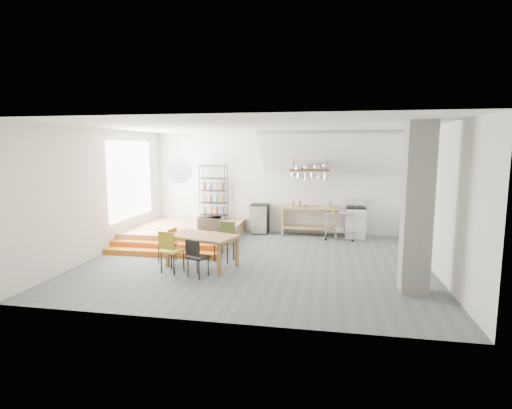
% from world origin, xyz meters
% --- Properties ---
extents(floor, '(8.00, 8.00, 0.00)m').
position_xyz_m(floor, '(0.00, 0.00, 0.00)').
color(floor, '#576165').
rests_on(floor, ground).
extents(wall_back, '(8.00, 0.04, 3.20)m').
position_xyz_m(wall_back, '(0.00, 3.50, 1.60)').
color(wall_back, silver).
rests_on(wall_back, ground).
extents(wall_left, '(0.04, 7.00, 3.20)m').
position_xyz_m(wall_left, '(-4.00, 0.00, 1.60)').
color(wall_left, silver).
rests_on(wall_left, ground).
extents(wall_right, '(0.04, 7.00, 3.20)m').
position_xyz_m(wall_right, '(4.00, 0.00, 1.60)').
color(wall_right, silver).
rests_on(wall_right, ground).
extents(ceiling, '(8.00, 7.00, 0.02)m').
position_xyz_m(ceiling, '(0.00, 0.00, 3.20)').
color(ceiling, white).
rests_on(ceiling, wall_back).
extents(slope_ceiling, '(4.40, 1.44, 1.32)m').
position_xyz_m(slope_ceiling, '(1.80, 2.90, 2.55)').
color(slope_ceiling, white).
rests_on(slope_ceiling, wall_back).
extents(window_pane, '(0.02, 2.50, 2.20)m').
position_xyz_m(window_pane, '(-3.98, 1.50, 1.80)').
color(window_pane, white).
rests_on(window_pane, wall_left).
extents(platform, '(3.00, 3.00, 0.40)m').
position_xyz_m(platform, '(-2.50, 2.00, 0.20)').
color(platform, '#A67E53').
rests_on(platform, ground).
extents(step_lower, '(3.00, 0.35, 0.13)m').
position_xyz_m(step_lower, '(-2.50, 0.05, 0.07)').
color(step_lower, orange).
rests_on(step_lower, ground).
extents(step_upper, '(3.00, 0.35, 0.27)m').
position_xyz_m(step_upper, '(-2.50, 0.40, 0.13)').
color(step_upper, orange).
rests_on(step_upper, ground).
extents(concrete_column, '(0.50, 0.50, 3.20)m').
position_xyz_m(concrete_column, '(3.30, -1.50, 1.60)').
color(concrete_column, gray).
rests_on(concrete_column, ground).
extents(kitchen_counter, '(1.80, 0.60, 0.91)m').
position_xyz_m(kitchen_counter, '(1.10, 3.15, 0.63)').
color(kitchen_counter, '#A67E53').
rests_on(kitchen_counter, ground).
extents(stove, '(0.60, 0.60, 1.18)m').
position_xyz_m(stove, '(2.50, 3.16, 0.48)').
color(stove, white).
rests_on(stove, ground).
extents(pot_rack, '(1.20, 0.50, 1.43)m').
position_xyz_m(pot_rack, '(1.13, 2.92, 1.98)').
color(pot_rack, '#3E2418').
rests_on(pot_rack, ceiling).
extents(wire_shelving, '(0.88, 0.38, 1.80)m').
position_xyz_m(wire_shelving, '(-2.00, 3.20, 1.33)').
color(wire_shelving, black).
rests_on(wire_shelving, platform).
extents(microwave_shelf, '(0.60, 0.40, 0.16)m').
position_xyz_m(microwave_shelf, '(-1.40, 0.75, 0.55)').
color(microwave_shelf, '#A67E53').
rests_on(microwave_shelf, platform).
extents(paper_lantern, '(0.60, 0.60, 0.60)m').
position_xyz_m(paper_lantern, '(-1.71, -0.51, 2.20)').
color(paper_lantern, white).
rests_on(paper_lantern, ceiling).
extents(dining_table, '(1.75, 1.30, 0.74)m').
position_xyz_m(dining_table, '(-1.14, -0.68, 0.66)').
color(dining_table, brown).
rests_on(dining_table, ground).
extents(chair_mustard, '(0.53, 0.53, 0.93)m').
position_xyz_m(chair_mustard, '(-1.67, -1.27, 0.56)').
color(chair_mustard, '#B8961F').
rests_on(chair_mustard, ground).
extents(chair_black, '(0.49, 0.49, 0.83)m').
position_xyz_m(chair_black, '(-1.02, -1.46, 0.49)').
color(chair_black, black).
rests_on(chair_black, ground).
extents(chair_olive, '(0.51, 0.51, 0.94)m').
position_xyz_m(chair_olive, '(-0.75, -0.06, 0.56)').
color(chair_olive, '#4A5829').
rests_on(chair_olive, ground).
extents(chair_red, '(0.43, 0.43, 0.81)m').
position_xyz_m(chair_red, '(-2.06, -0.39, 0.48)').
color(chair_red, '#C7571C').
rests_on(chair_red, ground).
extents(rolling_cart, '(0.86, 0.50, 0.83)m').
position_xyz_m(rolling_cart, '(2.01, 2.70, 0.54)').
color(rolling_cart, silver).
rests_on(rolling_cart, ground).
extents(mini_fridge, '(0.55, 0.55, 0.94)m').
position_xyz_m(mini_fridge, '(-0.48, 3.20, 0.47)').
color(mini_fridge, black).
rests_on(mini_fridge, ground).
extents(microwave, '(0.67, 0.51, 0.33)m').
position_xyz_m(microwave, '(-1.40, 0.75, 0.73)').
color(microwave, beige).
rests_on(microwave, microwave_shelf).
extents(bowl, '(0.25, 0.25, 0.05)m').
position_xyz_m(bowl, '(0.98, 3.10, 0.93)').
color(bowl, silver).
rests_on(bowl, kitchen_counter).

